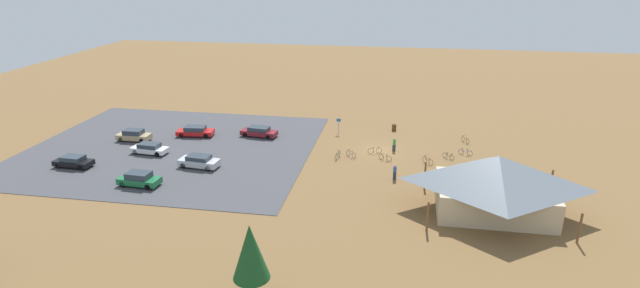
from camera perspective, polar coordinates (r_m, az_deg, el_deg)
ground at (r=61.86m, az=6.77°, el=-0.76°), size 160.00×160.00×0.00m
parking_lot_asphalt at (r=65.10m, az=-16.42°, el=-0.37°), size 34.62×30.38×0.05m
bike_pavilion at (r=48.22m, az=19.33°, el=-4.01°), size 12.48×9.38×5.53m
trash_bin at (r=69.42m, az=8.40°, el=1.88°), size 0.60×0.60×0.90m
lot_sign at (r=67.13m, az=2.12°, el=2.32°), size 0.56×0.08×2.20m
pine_far_west at (r=34.03m, az=-7.89°, el=-12.08°), size 2.51×2.51×5.85m
bicycle_silver_by_bin at (r=59.41m, az=3.54°, el=-1.15°), size 1.29×1.31×0.81m
bicycle_white_yard_right at (r=60.70m, az=6.24°, el=-0.76°), size 1.64×0.73×0.89m
bicycle_orange_trailside at (r=58.80m, az=7.39°, el=-1.53°), size 1.55×0.84×0.77m
bicycle_red_lone_west at (r=58.63m, az=12.13°, el=-1.87°), size 1.17×1.39×0.90m
bicycle_green_back_row at (r=58.86m, az=2.01°, el=-1.33°), size 0.53×1.76×0.87m
bicycle_black_front_row at (r=60.66m, az=14.36°, el=-1.34°), size 1.27×1.07×0.78m
bicycle_purple_yard_center at (r=58.71m, az=17.94°, el=-2.44°), size 1.34×1.09×0.81m
bicycle_blue_edge_north at (r=62.43m, az=16.17°, el=-0.90°), size 1.57×0.77×0.82m
bicycle_yellow_edge_south at (r=66.66m, az=16.16°, el=0.45°), size 0.86×1.56×0.86m
car_tan_end_stall at (r=68.81m, az=-20.37°, el=0.93°), size 4.25×1.74×1.48m
car_green_far_end at (r=54.93m, az=-19.83°, el=-3.76°), size 4.38×2.11×1.46m
car_white_front_row at (r=63.59m, az=-18.77°, el=-0.48°), size 4.53×2.13×1.28m
car_red_back_corner at (r=68.33m, az=-13.96°, el=1.43°), size 4.94×2.37×1.32m
car_black_by_curb at (r=62.75m, az=-26.19°, el=-1.78°), size 4.35×2.00×1.29m
car_maroon_aisle_side at (r=66.60m, az=-6.93°, el=1.41°), size 4.96×2.38×1.32m
car_silver_second_row at (r=57.84m, az=-13.56°, el=-1.92°), size 4.66×2.32×1.38m
visitor_by_pavilion at (r=61.69m, az=8.41°, el=0.00°), size 0.40×0.38×1.74m
visitor_crossing_yard at (r=53.67m, az=8.48°, el=-3.13°), size 0.36×0.39×1.71m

